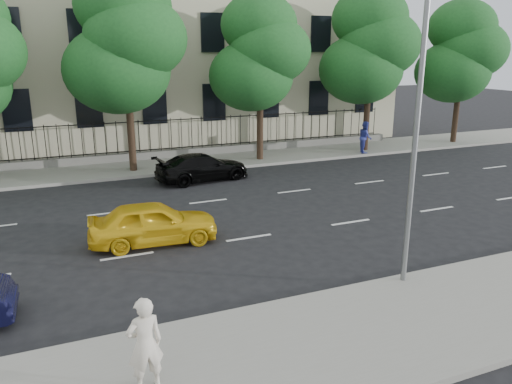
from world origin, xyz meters
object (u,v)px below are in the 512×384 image
Objects in this scene: black_sedan at (202,167)px; woman_near at (145,344)px; yellow_taxi at (153,223)px; street_light at (405,88)px.

woman_near reaches higher than black_sedan.
yellow_taxi reaches higher than black_sedan.
street_light is at bearing -179.60° from black_sedan.
black_sedan is at bearing 97.93° from street_light.
yellow_taxi is 0.90× the size of black_sedan.
yellow_taxi is 2.26× the size of woman_near.
street_light is 1.97× the size of yellow_taxi.
black_sedan is (3.81, 7.13, -0.04)m from yellow_taxi.
woman_near is at bearing 151.86° from black_sedan.
yellow_taxi is at bearing -109.14° from woman_near.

